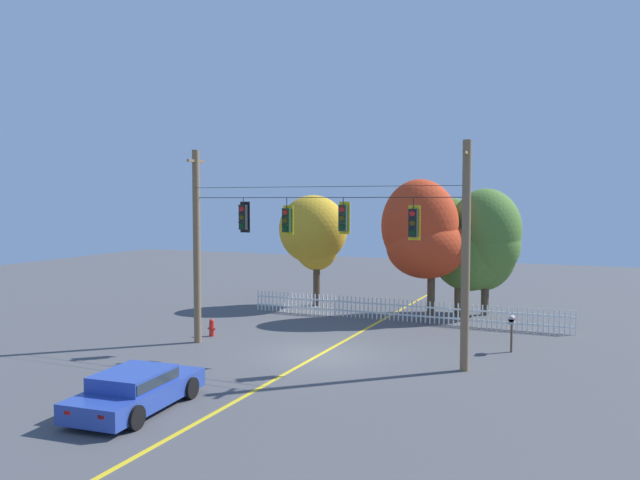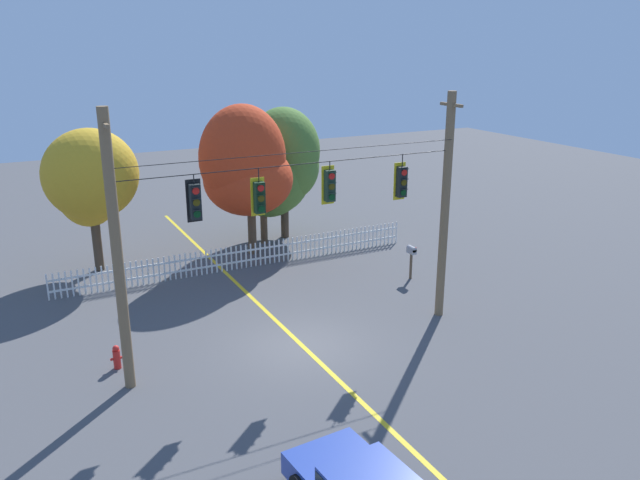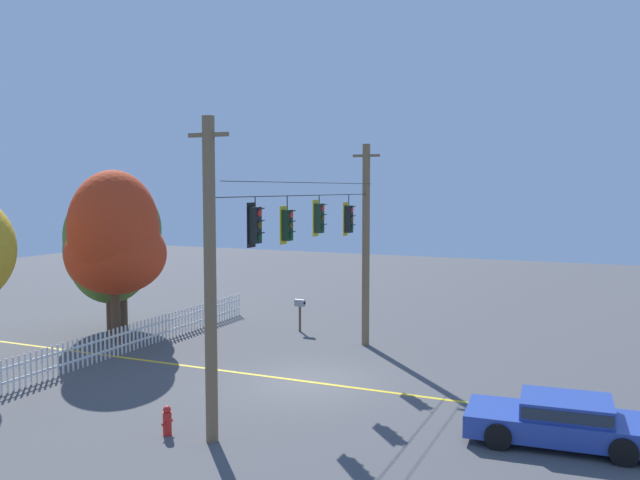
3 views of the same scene
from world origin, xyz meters
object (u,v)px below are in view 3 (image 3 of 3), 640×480
fire_hydrant (167,421)px  roadside_mailbox (300,305)px  traffic_signal_southbound_primary (348,219)px  traffic_signal_westbound_side (287,225)px  autumn_maple_far_west (119,241)px  traffic_signal_northbound_secondary (255,225)px  traffic_signal_northbound_primary (319,218)px  parked_car (561,419)px  autumn_maple_mid (115,241)px  autumn_oak_far_east (104,250)px

fire_hydrant → roadside_mailbox: size_ratio=0.53×
roadside_mailbox → traffic_signal_southbound_primary: bearing=-131.2°
traffic_signal_westbound_side → traffic_signal_southbound_primary: bearing=0.0°
traffic_signal_southbound_primary → autumn_maple_far_west: bearing=86.5°
traffic_signal_northbound_secondary → traffic_signal_southbound_primary: 6.92m
traffic_signal_northbound_secondary → traffic_signal_southbound_primary: size_ratio=0.91×
traffic_signal_northbound_primary → parked_car: (-3.15, -7.90, -4.64)m
traffic_signal_southbound_primary → autumn_maple_mid: autumn_maple_mid is taller
autumn_maple_mid → traffic_signal_northbound_secondary: bearing=-118.2°
traffic_signal_southbound_primary → parked_car: 10.79m
autumn_maple_far_west → fire_hydrant: size_ratio=8.55×
fire_hydrant → autumn_maple_far_west: bearing=45.3°
fire_hydrant → autumn_oak_far_east: bearing=48.3°
traffic_signal_southbound_primary → autumn_maple_far_west: autumn_maple_far_west is taller
traffic_signal_westbound_side → traffic_signal_southbound_primary: size_ratio=0.95×
autumn_maple_far_west → traffic_signal_northbound_primary: bearing=-106.5°
traffic_signal_northbound_secondary → autumn_oak_far_east: size_ratio=0.23×
autumn_oak_far_east → traffic_signal_northbound_secondary: bearing=-120.1°
traffic_signal_northbound_primary → fire_hydrant: size_ratio=1.80×
traffic_signal_northbound_secondary → autumn_maple_far_west: 13.72m
traffic_signal_westbound_side → autumn_maple_mid: bearing=71.9°
traffic_signal_northbound_secondary → traffic_signal_westbound_side: (1.92, -0.00, -0.10)m
traffic_signal_westbound_side → autumn_oak_far_east: 12.12m
traffic_signal_northbound_secondary → autumn_oak_far_east: (6.45, 11.13, -1.67)m
autumn_oak_far_east → autumn_maple_far_west: bearing=10.0°
traffic_signal_northbound_primary → roadside_mailbox: (5.68, 3.44, -4.09)m
traffic_signal_southbound_primary → fire_hydrant: bearing=172.4°
traffic_signal_northbound_primary → autumn_oak_far_east: bearing=78.8°
autumn_maple_mid → parked_car: bearing=-102.6°
autumn_maple_mid → roadside_mailbox: 8.17m
traffic_signal_southbound_primary → autumn_oak_far_east: bearing=92.4°
roadside_mailbox → autumn_maple_far_west: bearing=106.4°
autumn_maple_mid → parked_car: autumn_maple_mid is taller
autumn_maple_mid → autumn_oak_far_east: bearing=51.9°
autumn_maple_far_west → traffic_signal_southbound_primary: bearing=-93.5°
fire_hydrant → traffic_signal_southbound_primary: bearing=-7.6°
traffic_signal_northbound_primary → roadside_mailbox: size_ratio=0.96×
autumn_maple_far_west → fire_hydrant: bearing=-134.7°
traffic_signal_westbound_side → fire_hydrant: traffic_signal_westbound_side is taller
parked_car → fire_hydrant: bearing=110.8°
autumn_oak_far_east → fire_hydrant: (-8.82, -9.89, -3.19)m
parked_car → roadside_mailbox: bearing=52.1°
traffic_signal_westbound_side → roadside_mailbox: traffic_signal_westbound_side is taller
traffic_signal_westbound_side → parked_car: bearing=-95.9°
autumn_maple_mid → autumn_maple_far_west: (2.70, 2.17, -0.26)m
autumn_maple_far_west → fire_hydrant: 14.62m
traffic_signal_northbound_secondary → autumn_oak_far_east: bearing=59.9°
autumn_oak_far_east → fire_hydrant: size_ratio=7.91×
traffic_signal_northbound_secondary → autumn_maple_mid: 10.45m
traffic_signal_northbound_secondary → autumn_oak_far_east: 12.97m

